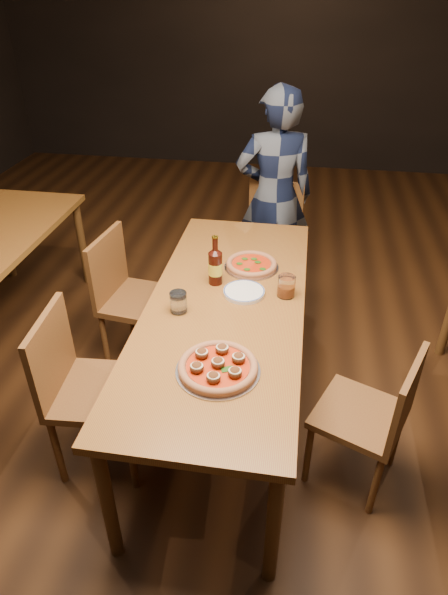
# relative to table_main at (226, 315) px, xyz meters

# --- Properties ---
(ground) EXTENTS (9.00, 9.00, 0.00)m
(ground) POSITION_rel_table_main_xyz_m (0.00, 0.00, -0.68)
(ground) COLOR black
(room_shell) EXTENTS (9.00, 9.00, 9.00)m
(room_shell) POSITION_rel_table_main_xyz_m (0.00, 0.00, 1.18)
(room_shell) COLOR black
(room_shell) RESTS_ON ground
(table_main) EXTENTS (0.80, 2.00, 0.75)m
(table_main) POSITION_rel_table_main_xyz_m (0.00, 0.00, 0.00)
(table_main) COLOR brown
(table_main) RESTS_ON ground
(chair_main_nw) EXTENTS (0.46, 0.46, 0.93)m
(chair_main_nw) POSITION_rel_table_main_xyz_m (-0.56, -0.43, -0.22)
(chair_main_nw) COLOR #5F2A19
(chair_main_nw) RESTS_ON ground
(chair_main_sw) EXTENTS (0.48, 0.48, 0.92)m
(chair_main_sw) POSITION_rel_table_main_xyz_m (-0.60, 0.38, -0.22)
(chair_main_sw) COLOR #5F2A19
(chair_main_sw) RESTS_ON ground
(chair_main_e) EXTENTS (0.51, 0.51, 0.84)m
(chair_main_e) POSITION_rel_table_main_xyz_m (0.70, -0.34, -0.26)
(chair_main_e) COLOR #5F2A19
(chair_main_e) RESTS_ON ground
(chair_end) EXTENTS (0.52, 0.52, 0.92)m
(chair_end) POSITION_rel_table_main_xyz_m (0.11, 1.30, -0.22)
(chair_end) COLOR #5F2A19
(chair_end) RESTS_ON ground
(pizza_meatball) EXTENTS (0.36, 0.36, 0.07)m
(pizza_meatball) POSITION_rel_table_main_xyz_m (0.05, -0.51, 0.10)
(pizza_meatball) COLOR #B7B7BF
(pizza_meatball) RESTS_ON table_main
(pizza_margherita) EXTENTS (0.31, 0.31, 0.04)m
(pizza_margherita) POSITION_rel_table_main_xyz_m (0.09, 0.39, 0.09)
(pizza_margherita) COLOR #B7B7BF
(pizza_margherita) RESTS_ON table_main
(plate_stack) EXTENTS (0.22, 0.22, 0.02)m
(plate_stack) POSITION_rel_table_main_xyz_m (0.08, 0.11, 0.08)
(plate_stack) COLOR white
(plate_stack) RESTS_ON table_main
(beer_bottle) EXTENTS (0.08, 0.08, 0.27)m
(beer_bottle) POSITION_rel_table_main_xyz_m (-0.09, 0.19, 0.17)
(beer_bottle) COLOR black
(beer_bottle) RESTS_ON table_main
(water_glass) EXTENTS (0.09, 0.09, 0.11)m
(water_glass) POSITION_rel_table_main_xyz_m (-0.22, -0.10, 0.13)
(water_glass) COLOR white
(water_glass) RESTS_ON table_main
(amber_glass) EXTENTS (0.09, 0.09, 0.11)m
(amber_glass) POSITION_rel_table_main_xyz_m (0.30, 0.13, 0.13)
(amber_glass) COLOR #934010
(amber_glass) RESTS_ON table_main
(diner) EXTENTS (0.65, 0.50, 1.58)m
(diner) POSITION_rel_table_main_xyz_m (0.14, 1.39, 0.11)
(diner) COLOR black
(diner) RESTS_ON ground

